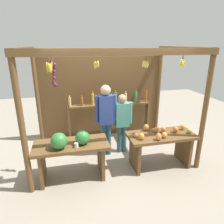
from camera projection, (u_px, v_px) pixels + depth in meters
The scene contains 7 objects.
ground_plane at pixel (110, 152), 4.93m from camera, with size 12.00×12.00×0.00m, color gray.
market_stall at pixel (105, 91), 4.93m from camera, with size 3.47×2.17×2.46m.
fruit_counter_left at pixel (71, 149), 3.79m from camera, with size 1.41×0.66×1.03m.
fruit_counter_right at pixel (160, 141), 4.23m from camera, with size 1.41×0.64×0.88m.
bottle_shelf_unit at pixel (110, 110), 5.42m from camera, with size 2.23×0.22×1.36m.
vendor_man at pixel (106, 114), 4.51m from camera, with size 0.48×0.23×1.68m.
vendor_woman at pixel (122, 119), 4.70m from camera, with size 0.48×0.20×1.44m.
Camera 1 is at (-0.93, -4.25, 2.52)m, focal length 32.24 mm.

